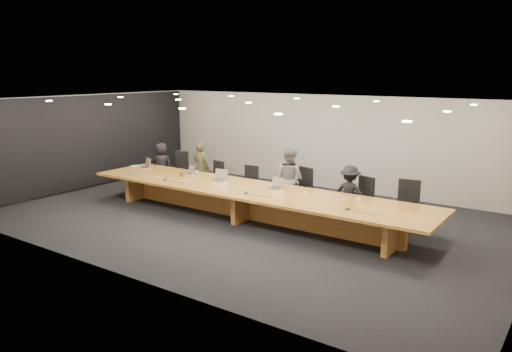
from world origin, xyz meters
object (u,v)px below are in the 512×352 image
(amber_mug, at_px, (181,175))
(av_box, at_px, (134,175))
(person_d, at_px, (350,194))
(mic_right, at_px, (348,209))
(chair_right, at_px, (360,199))
(chair_mid_left, at_px, (248,184))
(mic_left, at_px, (165,179))
(person_a, at_px, (162,165))
(person_b, at_px, (201,168))
(chair_left, at_px, (213,179))
(laptop_c, at_px, (219,175))
(laptop_a, at_px, (143,163))
(paper_cup_near, at_px, (305,193))
(chair_far_left, at_px, (177,170))
(laptop_b, at_px, (188,170))
(chair_mid_right, at_px, (299,189))
(mic_center, at_px, (246,193))
(paper_cup_far, at_px, (358,200))
(person_c, at_px, (290,179))
(conference_table, at_px, (249,198))
(water_bottle, at_px, (197,174))
(chair_far_right, at_px, (406,206))
(laptop_d, at_px, (275,183))

(amber_mug, relative_size, av_box, 0.59)
(person_d, bearing_deg, mic_right, 105.15)
(chair_right, xyz_separation_m, mic_right, (0.43, -1.63, 0.22))
(chair_mid_left, distance_m, mic_left, 2.23)
(person_a, distance_m, person_b, 1.55)
(chair_left, distance_m, mic_right, 5.03)
(chair_left, relative_size, amber_mug, 9.28)
(amber_mug, bearing_deg, laptop_c, 10.47)
(chair_mid_left, bearing_deg, person_b, 175.06)
(laptop_a, relative_size, paper_cup_near, 4.60)
(chair_far_left, bearing_deg, av_box, -85.64)
(person_b, height_order, mic_left, person_b)
(mic_right, bearing_deg, laptop_c, 170.67)
(person_a, bearing_deg, av_box, 96.09)
(chair_mid_left, bearing_deg, mic_left, -134.18)
(person_a, relative_size, av_box, 7.21)
(person_a, relative_size, laptop_c, 3.74)
(mic_left, bearing_deg, laptop_b, 89.36)
(person_d, distance_m, paper_cup_near, 1.17)
(amber_mug, bearing_deg, person_b, 106.55)
(amber_mug, xyz_separation_m, paper_cup_near, (3.65, 0.14, -0.02))
(chair_mid_right, xyz_separation_m, person_d, (1.43, -0.14, 0.11))
(person_a, distance_m, av_box, 1.88)
(person_a, xyz_separation_m, paper_cup_near, (5.55, -1.02, 0.11))
(person_d, height_order, paper_cup_near, person_d)
(chair_left, xyz_separation_m, chair_right, (4.35, 0.10, 0.03))
(chair_right, xyz_separation_m, mic_center, (-2.05, -1.69, 0.22))
(chair_right, bearing_deg, paper_cup_far, -50.06)
(laptop_c, height_order, paper_cup_far, laptop_c)
(chair_mid_right, bearing_deg, person_c, -139.99)
(person_a, xyz_separation_m, mic_right, (6.85, -1.58, 0.09))
(laptop_b, bearing_deg, conference_table, 8.97)
(chair_left, xyz_separation_m, person_a, (-2.07, 0.06, 0.17))
(person_c, relative_size, paper_cup_near, 20.49)
(chair_mid_left, relative_size, person_b, 0.66)
(chair_mid_right, xyz_separation_m, paper_cup_near, (0.79, -1.10, 0.23))
(chair_right, distance_m, water_bottle, 4.22)
(water_bottle, bearing_deg, person_d, 14.64)
(chair_right, distance_m, person_a, 6.42)
(person_d, xyz_separation_m, paper_cup_far, (0.61, -0.90, 0.12))
(chair_left, distance_m, paper_cup_far, 4.83)
(av_box, bearing_deg, chair_far_right, -5.18)
(person_c, relative_size, person_d, 1.20)
(paper_cup_far, bearing_deg, av_box, -172.72)
(chair_mid_left, distance_m, chair_far_right, 4.35)
(chair_far_right, bearing_deg, paper_cup_far, -134.06)
(laptop_d, bearing_deg, conference_table, -141.90)
(chair_mid_right, bearing_deg, conference_table, -98.18)
(chair_mid_left, height_order, person_c, person_c)
(conference_table, distance_m, chair_right, 2.61)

